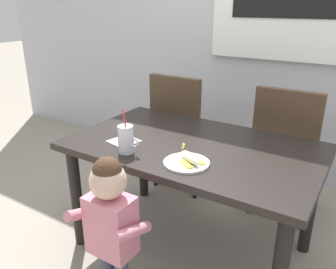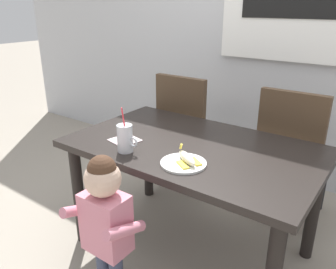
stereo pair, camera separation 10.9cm
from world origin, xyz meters
TOP-DOWN VIEW (x-y plane):
  - ground_plane at (0.00, 0.00)m, footprint 24.00×24.00m
  - back_wall at (0.01, 1.30)m, footprint 6.40×0.17m
  - dining_table at (0.00, 0.00)m, footprint 1.40×0.86m
  - dining_chair_left at (-0.44, 0.63)m, footprint 0.44×0.45m
  - dining_chair_right at (0.38, 0.66)m, footprint 0.44×0.44m
  - toddler_standing at (-0.11, -0.60)m, footprint 0.33×0.24m
  - milk_cup at (-0.25, -0.30)m, footprint 0.13×0.08m
  - snack_plate at (0.09, -0.25)m, footprint 0.23×0.23m
  - peeled_banana at (0.11, -0.24)m, footprint 0.17×0.15m
  - paper_napkin at (-0.35, -0.19)m, footprint 0.18×0.18m

SIDE VIEW (x-z plane):
  - ground_plane at x=0.00m, z-range 0.00..0.00m
  - toddler_standing at x=-0.11m, z-range 0.11..0.95m
  - dining_chair_left at x=-0.44m, z-range 0.06..1.02m
  - dining_chair_right at x=0.38m, z-range 0.06..1.02m
  - dining_table at x=0.00m, z-range 0.26..0.97m
  - paper_napkin at x=-0.35m, z-range 0.71..0.72m
  - snack_plate at x=0.09m, z-range 0.71..0.72m
  - peeled_banana at x=0.11m, z-range 0.71..0.78m
  - milk_cup at x=-0.25m, z-range 0.65..0.91m
  - back_wall at x=0.01m, z-range 0.00..2.90m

